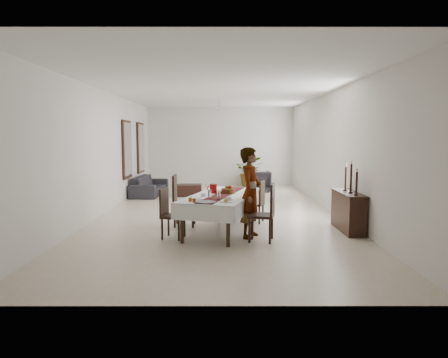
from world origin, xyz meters
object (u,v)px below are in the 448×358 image
red_pitcher (213,189)px  sideboard_body (348,212)px  woman (250,193)px  sofa (150,185)px  dining_table_top (223,196)px

red_pitcher → sideboard_body: red_pitcher is taller
woman → sofa: 6.68m
dining_table_top → red_pitcher: 0.33m
woman → sideboard_body: (2.12, 0.55, -0.50)m
woman → sofa: bearing=46.3°
dining_table_top → sofa: bearing=131.8°
red_pitcher → woman: (0.76, -0.74, 0.01)m
dining_table_top → woman: woman is taller
red_pitcher → sofa: red_pitcher is taller
dining_table_top → sideboard_body: size_ratio=1.84×
woman → sofa: woman is taller
red_pitcher → sofa: (-2.34, 5.15, -0.56)m
sofa → sideboard_body: bearing=-132.2°
dining_table_top → woman: bearing=-27.0°
red_pitcher → sideboard_body: bearing=-3.8°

